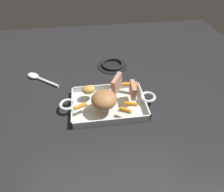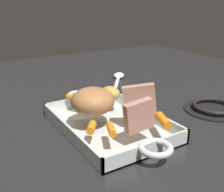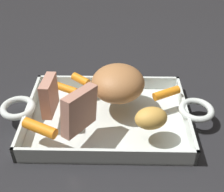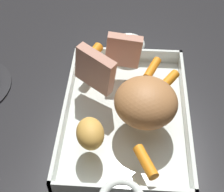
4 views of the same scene
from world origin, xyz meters
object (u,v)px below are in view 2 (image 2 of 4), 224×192
(roasting_dish, at_px, (109,124))
(roast_slice_thick, at_px, (139,100))
(baby_carrot_northeast, at_px, (91,127))
(potato_halved, at_px, (111,93))
(roast_slice_outer, at_px, (139,116))
(baby_carrot_northwest, at_px, (111,129))
(pork_roast, at_px, (93,101))
(baby_carrot_long, at_px, (76,98))
(baby_carrot_center_right, at_px, (163,120))
(stove_burner_rear, at_px, (214,108))
(serving_spoon, at_px, (118,78))

(roasting_dish, bearing_deg, roast_slice_thick, -127.69)
(baby_carrot_northeast, relative_size, potato_halved, 0.69)
(roast_slice_thick, bearing_deg, roast_slice_outer, 142.21)
(baby_carrot_northwest, bearing_deg, potato_halved, -30.99)
(pork_roast, xyz_separation_m, baby_carrot_long, (0.11, 0.00, -0.03))
(roasting_dish, height_order, baby_carrot_center_right, baby_carrot_center_right)
(roast_slice_outer, xyz_separation_m, baby_carrot_long, (0.24, 0.05, -0.03))
(stove_burner_rear, bearing_deg, baby_carrot_center_right, 102.61)
(stove_burner_rear, bearing_deg, pork_roast, 76.72)
(potato_halved, bearing_deg, baby_carrot_northeast, 136.40)
(baby_carrot_long, distance_m, baby_carrot_center_right, 0.28)
(pork_roast, xyz_separation_m, roast_slice_thick, (-0.07, -0.10, 0.01))
(baby_carrot_center_right, bearing_deg, potato_halved, 5.62)
(baby_carrot_northeast, bearing_deg, baby_carrot_center_right, -110.15)
(roast_slice_thick, relative_size, baby_carrot_northeast, 1.85)
(roast_slice_thick, relative_size, stove_burner_rear, 0.46)
(pork_roast, height_order, serving_spoon, pork_roast)
(baby_carrot_long, xyz_separation_m, potato_halved, (-0.04, -0.09, 0.01))
(roasting_dish, distance_m, baby_carrot_northwest, 0.11)
(roasting_dish, bearing_deg, potato_halved, -33.75)
(baby_carrot_northeast, relative_size, serving_spoon, 0.23)
(baby_carrot_long, bearing_deg, serving_spoon, -51.99)
(baby_carrot_long, bearing_deg, baby_carrot_northeast, 165.81)
(roast_slice_outer, bearing_deg, baby_carrot_center_right, -96.74)
(baby_carrot_northeast, bearing_deg, pork_roast, -29.90)
(roast_slice_thick, height_order, stove_burner_rear, roast_slice_thick)
(pork_roast, bearing_deg, serving_spoon, -41.30)
(potato_halved, bearing_deg, serving_spoon, -36.65)
(roast_slice_thick, xyz_separation_m, serving_spoon, (0.41, -0.20, -0.07))
(stove_burner_rear, bearing_deg, baby_carrot_northeast, 89.75)
(baby_carrot_long, bearing_deg, potato_halved, -114.31)
(roast_slice_outer, height_order, baby_carrot_northwest, roast_slice_outer)
(roast_slice_outer, bearing_deg, roast_slice_thick, -37.79)
(stove_burner_rear, bearing_deg, roast_slice_outer, 98.67)
(roast_slice_thick, bearing_deg, baby_carrot_long, 28.98)
(roasting_dish, xyz_separation_m, stove_burner_rear, (-0.06, -0.34, -0.00))
(stove_burner_rear, xyz_separation_m, serving_spoon, (0.43, 0.07, 0.00))
(baby_carrot_northeast, distance_m, serving_spoon, 0.55)
(pork_roast, height_order, potato_halved, pork_roast)
(baby_carrot_northwest, distance_m, baby_carrot_center_right, 0.13)
(baby_carrot_center_right, bearing_deg, roast_slice_outer, 83.26)
(roast_slice_thick, bearing_deg, potato_halved, 1.76)
(potato_halved, relative_size, stove_burner_rear, 0.36)
(roast_slice_outer, xyz_separation_m, potato_halved, (0.20, -0.05, -0.01))
(baby_carrot_long, bearing_deg, roast_slice_outer, -169.26)
(roast_slice_outer, bearing_deg, stove_burner_rear, -81.33)
(serving_spoon, bearing_deg, baby_carrot_center_right, -163.29)
(roast_slice_outer, relative_size, baby_carrot_long, 1.17)
(baby_carrot_northwest, xyz_separation_m, serving_spoon, (0.46, -0.31, -0.04))
(roast_slice_outer, relative_size, potato_halved, 1.12)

